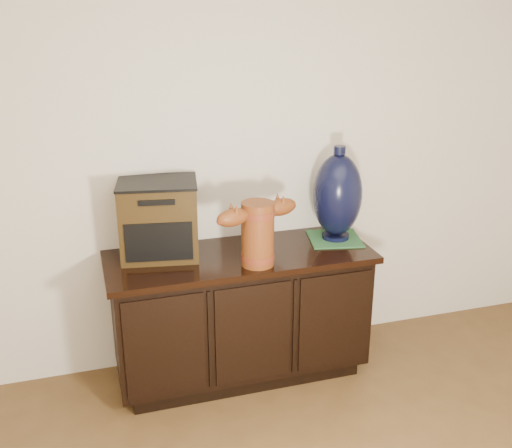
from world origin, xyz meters
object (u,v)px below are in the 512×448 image
object	(u,v)px
terracotta_vessel	(258,230)
lamp_base	(337,195)
sideboard	(240,314)
spray_can	(262,229)
tv_radio	(159,219)

from	to	relation	value
terracotta_vessel	lamp_base	distance (m)	0.58
sideboard	terracotta_vessel	size ratio (longest dim) A/B	3.03
terracotta_vessel	spray_can	bearing A→B (deg)	51.61
terracotta_vessel	tv_radio	size ratio (longest dim) A/B	1.04
terracotta_vessel	tv_radio	bearing A→B (deg)	132.18
tv_radio	terracotta_vessel	bearing A→B (deg)	-21.27
terracotta_vessel	sideboard	bearing A→B (deg)	90.81
sideboard	tv_radio	xyz separation A→B (m)	(-0.41, 0.12, 0.58)
tv_radio	lamp_base	distance (m)	1.01
lamp_base	spray_can	world-z (taller)	lamp_base
lamp_base	tv_radio	bearing A→B (deg)	176.30
spray_can	sideboard	bearing A→B (deg)	-139.68
sideboard	spray_can	world-z (taller)	spray_can
sideboard	spray_can	xyz separation A→B (m)	(0.17, 0.15, 0.44)
terracotta_vessel	tv_radio	world-z (taller)	tv_radio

